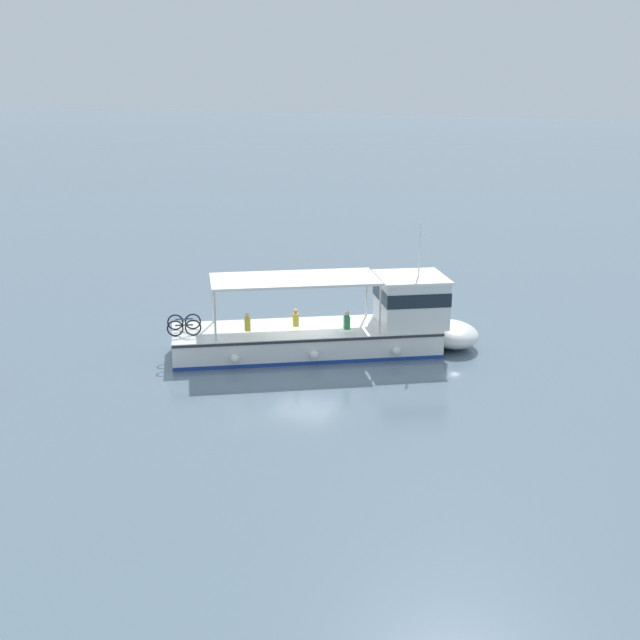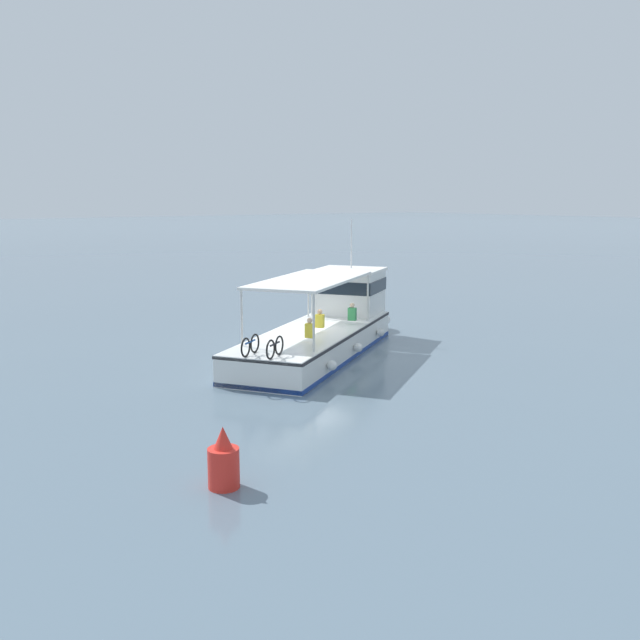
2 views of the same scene
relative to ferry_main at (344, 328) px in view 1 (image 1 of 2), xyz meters
name	(u,v)px [view 1 (image 1 of 2)]	position (x,y,z in m)	size (l,w,h in m)	color
ground_plane	(305,352)	(1.44, 0.77, -1.02)	(400.00, 400.00, 0.00)	slate
ferry_main	(344,328)	(0.00, 0.00, 0.00)	(12.36, 9.47, 5.32)	white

